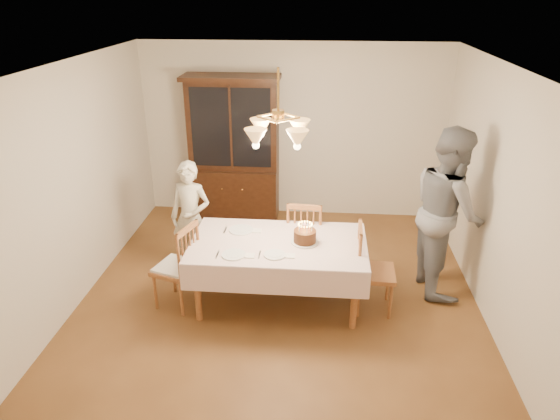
# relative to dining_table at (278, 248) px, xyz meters

# --- Properties ---
(ground) EXTENTS (5.00, 5.00, 0.00)m
(ground) POSITION_rel_dining_table_xyz_m (0.00, 0.00, -0.68)
(ground) COLOR brown
(ground) RESTS_ON ground
(room_shell) EXTENTS (5.00, 5.00, 5.00)m
(room_shell) POSITION_rel_dining_table_xyz_m (0.00, 0.00, 0.90)
(room_shell) COLOR white
(room_shell) RESTS_ON ground
(dining_table) EXTENTS (1.90, 1.10, 0.76)m
(dining_table) POSITION_rel_dining_table_xyz_m (0.00, 0.00, 0.00)
(dining_table) COLOR brown
(dining_table) RESTS_ON ground
(china_hutch) EXTENTS (1.38, 0.54, 2.16)m
(china_hutch) POSITION_rel_dining_table_xyz_m (-0.86, 2.25, 0.36)
(china_hutch) COLOR black
(china_hutch) RESTS_ON ground
(chair_far_side) EXTENTS (0.47, 0.45, 1.00)m
(chair_far_side) POSITION_rel_dining_table_xyz_m (0.27, 0.66, -0.24)
(chair_far_side) COLOR brown
(chair_far_side) RESTS_ON ground
(chair_left_end) EXTENTS (0.54, 0.55, 1.00)m
(chair_left_end) POSITION_rel_dining_table_xyz_m (-1.12, -0.14, -0.23)
(chair_left_end) COLOR brown
(chair_left_end) RESTS_ON ground
(chair_right_end) EXTENTS (0.44, 0.45, 1.00)m
(chair_right_end) POSITION_rel_dining_table_xyz_m (1.04, -0.04, -0.24)
(chair_right_end) COLOR brown
(chair_right_end) RESTS_ON ground
(elderly_woman) EXTENTS (0.57, 0.43, 1.41)m
(elderly_woman) POSITION_rel_dining_table_xyz_m (-1.13, 0.65, 0.02)
(elderly_woman) COLOR beige
(elderly_woman) RESTS_ON ground
(adult_in_grey) EXTENTS (0.84, 1.02, 1.95)m
(adult_in_grey) POSITION_rel_dining_table_xyz_m (1.87, 0.50, 0.29)
(adult_in_grey) COLOR slate
(adult_in_grey) RESTS_ON ground
(birthday_cake) EXTENTS (0.30, 0.30, 0.23)m
(birthday_cake) POSITION_rel_dining_table_xyz_m (0.28, 0.01, 0.15)
(birthday_cake) COLOR white
(birthday_cake) RESTS_ON dining_table
(place_setting_near_left) EXTENTS (0.39, 0.25, 0.02)m
(place_setting_near_left) POSITION_rel_dining_table_xyz_m (-0.42, -0.33, 0.08)
(place_setting_near_left) COLOR white
(place_setting_near_left) RESTS_ON dining_table
(place_setting_near_right) EXTENTS (0.37, 0.23, 0.02)m
(place_setting_near_right) POSITION_rel_dining_table_xyz_m (0.00, -0.30, 0.08)
(place_setting_near_right) COLOR white
(place_setting_near_right) RESTS_ON dining_table
(place_setting_far_left) EXTENTS (0.42, 0.27, 0.02)m
(place_setting_far_left) POSITION_rel_dining_table_xyz_m (-0.44, 0.24, 0.08)
(place_setting_far_left) COLOR white
(place_setting_far_left) RESTS_ON dining_table
(chandelier) EXTENTS (0.62, 0.62, 0.73)m
(chandelier) POSITION_rel_dining_table_xyz_m (-0.00, -0.00, 1.29)
(chandelier) COLOR #BF8C3F
(chandelier) RESTS_ON ground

